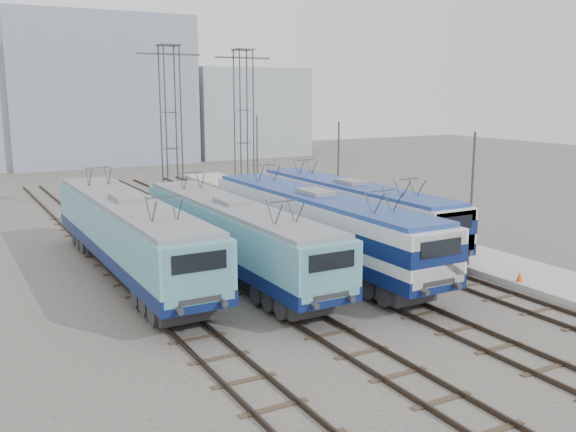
% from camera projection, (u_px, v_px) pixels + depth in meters
% --- Properties ---
extents(ground, '(160.00, 160.00, 0.00)m').
position_uv_depth(ground, '(350.00, 309.00, 26.75)').
color(ground, '#514C47').
extents(platform, '(4.00, 70.00, 0.30)m').
position_uv_depth(platform, '(415.00, 240.00, 38.44)').
color(platform, '#9E9E99').
rests_on(platform, ground).
extents(locomotive_far_left, '(2.99, 18.88, 3.55)m').
position_uv_depth(locomotive_far_left, '(129.00, 231.00, 30.67)').
color(locomotive_far_left, '#0B184A').
rests_on(locomotive_far_left, ground).
extents(locomotive_center_left, '(2.82, 17.80, 3.35)m').
position_uv_depth(locomotive_center_left, '(234.00, 233.00, 30.97)').
color(locomotive_center_left, '#0B184A').
rests_on(locomotive_center_left, ground).
extents(locomotive_center_right, '(2.94, 18.60, 3.50)m').
position_uv_depth(locomotive_center_right, '(317.00, 222.00, 32.76)').
color(locomotive_center_right, '#0B184A').
rests_on(locomotive_center_right, ground).
extents(locomotive_far_right, '(2.79, 17.64, 3.32)m').
position_uv_depth(locomotive_far_right, '(352.00, 206.00, 37.84)').
color(locomotive_far_right, '#0B184A').
rests_on(locomotive_far_right, ground).
extents(catenary_tower_west, '(4.50, 1.20, 12.00)m').
position_uv_depth(catenary_tower_west, '(171.00, 125.00, 44.35)').
color(catenary_tower_west, '#3F4247').
rests_on(catenary_tower_west, ground).
extents(catenary_tower_east, '(4.50, 1.20, 12.00)m').
position_uv_depth(catenary_tower_east, '(244.00, 122.00, 49.16)').
color(catenary_tower_east, '#3F4247').
rests_on(catenary_tower_east, ground).
extents(mast_front, '(0.12, 0.12, 7.00)m').
position_uv_depth(mast_front, '(471.00, 202.00, 31.89)').
color(mast_front, '#3F4247').
rests_on(mast_front, ground).
extents(mast_mid, '(0.12, 0.12, 7.00)m').
position_uv_depth(mast_mid, '(338.00, 175.00, 42.19)').
color(mast_mid, '#3F4247').
rests_on(mast_mid, ground).
extents(mast_rear, '(0.12, 0.12, 7.00)m').
position_uv_depth(mast_rear, '(257.00, 159.00, 52.48)').
color(mast_rear, '#3F4247').
rests_on(mast_rear, ground).
extents(safety_cone, '(0.30, 0.30, 0.49)m').
position_uv_depth(safety_cone, '(520.00, 277.00, 29.52)').
color(safety_cone, '#E34A11').
rests_on(safety_cone, platform).
extents(building_center, '(22.00, 14.00, 18.00)m').
position_uv_depth(building_center, '(96.00, 90.00, 80.12)').
color(building_center, gray).
rests_on(building_center, ground).
extents(building_east, '(16.00, 12.00, 12.00)m').
position_uv_depth(building_east, '(242.00, 112.00, 90.23)').
color(building_east, '#9099A2').
rests_on(building_east, ground).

